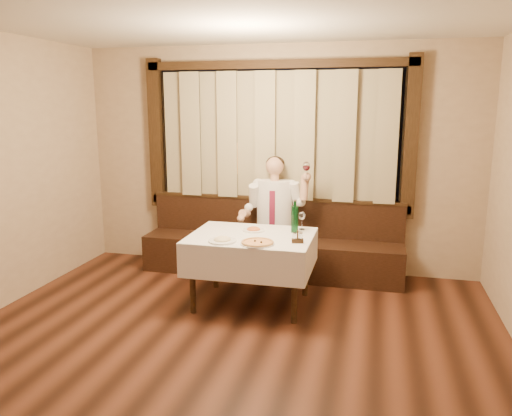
% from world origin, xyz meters
% --- Properties ---
extents(room, '(5.01, 6.01, 2.81)m').
position_xyz_m(room, '(-0.00, 0.97, 1.50)').
color(room, black).
rests_on(room, ground).
extents(banquette, '(3.20, 0.61, 0.94)m').
position_xyz_m(banquette, '(0.00, 2.72, 0.31)').
color(banquette, black).
rests_on(banquette, ground).
extents(dining_table, '(1.27, 0.97, 0.76)m').
position_xyz_m(dining_table, '(0.00, 1.70, 0.65)').
color(dining_table, black).
rests_on(dining_table, ground).
extents(pizza, '(0.33, 0.33, 0.04)m').
position_xyz_m(pizza, '(0.14, 1.38, 0.77)').
color(pizza, white).
rests_on(pizza, dining_table).
extents(pasta_red, '(0.23, 0.23, 0.08)m').
position_xyz_m(pasta_red, '(-0.02, 1.87, 0.79)').
color(pasta_red, white).
rests_on(pasta_red, dining_table).
extents(pasta_cream, '(0.28, 0.28, 0.09)m').
position_xyz_m(pasta_cream, '(-0.21, 1.38, 0.79)').
color(pasta_cream, white).
rests_on(pasta_cream, dining_table).
extents(green_bottle, '(0.08, 0.08, 0.35)m').
position_xyz_m(green_bottle, '(0.42, 1.91, 0.91)').
color(green_bottle, '#104D20').
rests_on(green_bottle, dining_table).
extents(table_wine_glass, '(0.07, 0.07, 0.19)m').
position_xyz_m(table_wine_glass, '(0.47, 2.05, 0.90)').
color(table_wine_glass, white).
rests_on(table_wine_glass, dining_table).
extents(cruet_caddy, '(0.12, 0.08, 0.12)m').
position_xyz_m(cruet_caddy, '(0.51, 1.52, 0.80)').
color(cruet_caddy, black).
rests_on(cruet_caddy, dining_table).
extents(seated_man, '(0.82, 0.61, 1.47)m').
position_xyz_m(seated_man, '(0.04, 2.63, 0.85)').
color(seated_man, black).
rests_on(seated_man, ground).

